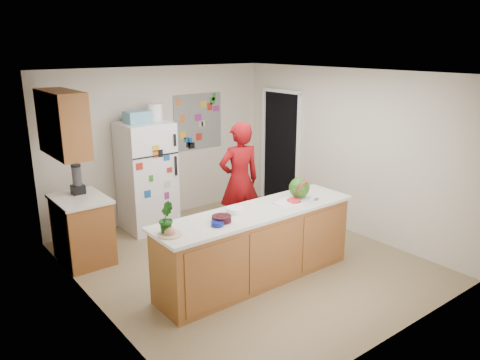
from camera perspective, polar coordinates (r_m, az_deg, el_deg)
floor at (r=6.45m, az=0.48°, el=-9.93°), size 4.00×4.50×0.02m
wall_back at (r=7.85m, az=-9.79°, el=4.36°), size 4.00×0.02×2.50m
wall_left at (r=5.06m, az=-17.68°, el=-2.81°), size 0.02×4.50×2.50m
wall_right at (r=7.38m, az=12.88°, el=3.43°), size 0.02×4.50×2.50m
ceiling at (r=5.80m, az=0.54°, el=13.03°), size 4.00×4.50×0.02m
doorway at (r=8.38m, az=5.04°, el=3.68°), size 0.03×0.85×2.04m
peninsula_base at (r=5.79m, az=2.01°, el=-8.19°), size 2.60×0.62×0.88m
peninsula_top at (r=5.62m, az=2.06°, el=-3.92°), size 2.68×0.70×0.04m
side_counter_base at (r=6.64m, az=-18.62°, el=-5.89°), size 0.60×0.80×0.86m
side_counter_top at (r=6.49m, az=-18.98°, el=-2.20°), size 0.64×0.84×0.04m
upper_cabinets at (r=6.17m, az=-20.83°, el=6.48°), size 0.35×1.00×0.80m
refrigerator at (r=7.42m, az=-11.30°, el=0.40°), size 0.75×0.70×1.70m
fridge_top_bin at (r=7.18m, az=-12.44°, el=7.50°), size 0.35×0.28×0.18m
photo_collage at (r=8.15m, az=-5.14°, el=7.11°), size 0.95×0.01×0.95m
person at (r=6.92m, az=-0.07°, el=-0.13°), size 0.72×0.54×1.77m
blender_appliance at (r=6.61m, az=-19.24°, el=-0.01°), size 0.12×0.12×0.38m
cutting_board at (r=6.03m, az=6.92°, el=-2.35°), size 0.45×0.37×0.01m
watermelon at (r=6.04m, az=7.24°, el=-0.94°), size 0.27×0.27×0.27m
watermelon_slice at (r=5.92m, az=6.56°, el=-2.51°), size 0.17×0.17×0.02m
cherry_bowl at (r=5.25m, az=-2.27°, el=-4.75°), size 0.28×0.28×0.07m
white_bowl at (r=5.53m, az=-0.63°, el=-3.70°), size 0.27×0.27×0.06m
cobalt_bowl at (r=5.14m, az=-2.77°, el=-5.35°), size 0.17×0.17×0.05m
plate at (r=4.96m, az=-8.55°, el=-6.58°), size 0.27×0.27×0.02m
paper_towel at (r=5.85m, az=5.12°, el=-2.84°), size 0.20×0.18×0.02m
keys at (r=6.06m, az=9.33°, el=-2.35°), size 0.09×0.06×0.01m
potted_plant at (r=4.96m, az=-9.05°, el=-4.61°), size 0.22×0.23×0.34m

